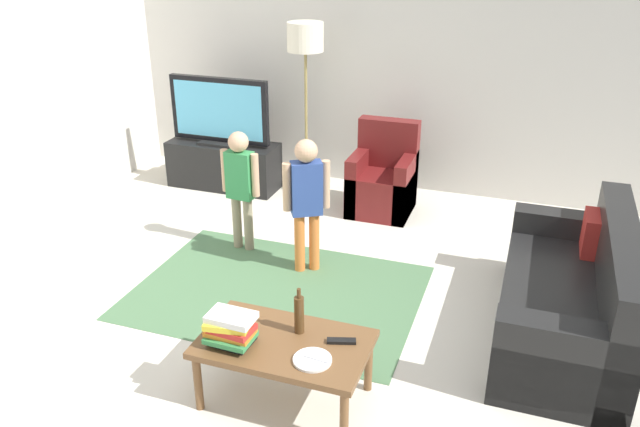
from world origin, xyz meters
name	(u,v)px	position (x,y,z in m)	size (l,w,h in m)	color
ground	(292,328)	(0.00, 0.00, 0.00)	(7.80, 7.80, 0.00)	beige
wall_back	(397,62)	(0.00, 3.00, 1.35)	(6.00, 0.12, 2.70)	silver
area_rug	(277,292)	(-0.30, 0.42, 0.00)	(2.20, 1.60, 0.01)	#4C724C
tv_stand	(224,165)	(-1.71, 2.30, 0.24)	(1.20, 0.44, 0.50)	black
tv	(220,112)	(-1.71, 2.28, 0.85)	(1.10, 0.28, 0.71)	black
couch	(575,302)	(1.87, 0.55, 0.29)	(0.80, 1.80, 0.86)	black
armchair	(383,182)	(0.09, 2.26, 0.30)	(0.60, 0.60, 0.90)	maroon
floor_lamp	(305,47)	(-0.80, 2.45, 1.54)	(0.36, 0.36, 1.78)	#262626
child_near_tv	(240,180)	(-0.87, 1.03, 0.65)	(0.36, 0.17, 1.08)	gray
child_center	(306,194)	(-0.20, 0.85, 0.68)	(0.34, 0.24, 1.14)	orange
coffee_table	(284,348)	(0.23, -0.70, 0.37)	(1.00, 0.60, 0.42)	brown
book_stack	(231,329)	(-0.04, -0.82, 0.52)	(0.30, 0.23, 0.21)	black
bottle	(299,314)	(0.28, -0.58, 0.54)	(0.06, 0.06, 0.30)	#4C3319
tv_remote	(341,341)	(0.55, -0.60, 0.43)	(0.17, 0.05, 0.02)	black
plate	(312,360)	(0.45, -0.82, 0.43)	(0.22, 0.22, 0.02)	white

